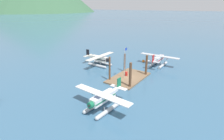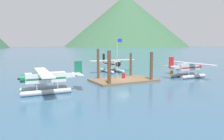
{
  "view_description": "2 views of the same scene",
  "coord_description": "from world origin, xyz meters",
  "px_view_note": "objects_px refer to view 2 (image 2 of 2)",
  "views": [
    {
      "loc": [
        -31.92,
        -17.47,
        15.17
      ],
      "look_at": [
        -1.94,
        3.1,
        1.9
      ],
      "focal_mm": 28.25,
      "sensor_mm": 36.0,
      "label": 1
    },
    {
      "loc": [
        -17.78,
        -29.55,
        6.01
      ],
      "look_at": [
        -0.39,
        3.42,
        1.47
      ],
      "focal_mm": 33.74,
      "sensor_mm": 36.0,
      "label": 2
    }
  ],
  "objects_px": {
    "fuel_drum": "(124,76)",
    "seaplane_white_port_aft": "(46,80)",
    "flagpole": "(118,54)",
    "mooring_buoy": "(171,72)",
    "seaplane_silver_stbd_aft": "(188,69)",
    "seaplane_cream_bow_right": "(112,65)"
  },
  "relations": [
    {
      "from": "fuel_drum",
      "to": "seaplane_white_port_aft",
      "type": "xyz_separation_m",
      "value": [
        -13.52,
        -3.65,
        0.84
      ]
    },
    {
      "from": "flagpole",
      "to": "mooring_buoy",
      "type": "relative_size",
      "value": 8.64
    },
    {
      "from": "mooring_buoy",
      "to": "seaplane_silver_stbd_aft",
      "type": "bearing_deg",
      "value": -93.06
    },
    {
      "from": "mooring_buoy",
      "to": "seaplane_white_port_aft",
      "type": "bearing_deg",
      "value": -168.79
    },
    {
      "from": "flagpole",
      "to": "fuel_drum",
      "type": "bearing_deg",
      "value": 12.48
    },
    {
      "from": "mooring_buoy",
      "to": "seaplane_cream_bow_right",
      "type": "height_order",
      "value": "seaplane_cream_bow_right"
    },
    {
      "from": "seaplane_cream_bow_right",
      "to": "flagpole",
      "type": "bearing_deg",
      "value": -112.99
    },
    {
      "from": "mooring_buoy",
      "to": "flagpole",
      "type": "bearing_deg",
      "value": -172.67
    },
    {
      "from": "fuel_drum",
      "to": "flagpole",
      "type": "bearing_deg",
      "value": -167.52
    },
    {
      "from": "flagpole",
      "to": "mooring_buoy",
      "type": "bearing_deg",
      "value": 7.33
    },
    {
      "from": "flagpole",
      "to": "seaplane_white_port_aft",
      "type": "height_order",
      "value": "flagpole"
    },
    {
      "from": "seaplane_cream_bow_right",
      "to": "seaplane_white_port_aft",
      "type": "xyz_separation_m",
      "value": [
        -16.57,
        -13.68,
        0.0
      ]
    },
    {
      "from": "flagpole",
      "to": "seaplane_cream_bow_right",
      "type": "distance_m",
      "value": 11.59
    },
    {
      "from": "fuel_drum",
      "to": "seaplane_white_port_aft",
      "type": "distance_m",
      "value": 14.03
    },
    {
      "from": "flagpole",
      "to": "seaplane_white_port_aft",
      "type": "bearing_deg",
      "value": -164.61
    },
    {
      "from": "flagpole",
      "to": "seaplane_cream_bow_right",
      "type": "xyz_separation_m",
      "value": [
        4.38,
        10.33,
        -2.91
      ]
    },
    {
      "from": "mooring_buoy",
      "to": "seaplane_cream_bow_right",
      "type": "distance_m",
      "value": 12.6
    },
    {
      "from": "fuel_drum",
      "to": "seaplane_white_port_aft",
      "type": "relative_size",
      "value": 0.08
    },
    {
      "from": "flagpole",
      "to": "seaplane_cream_bow_right",
      "type": "relative_size",
      "value": 0.65
    },
    {
      "from": "fuel_drum",
      "to": "seaplane_silver_stbd_aft",
      "type": "xyz_separation_m",
      "value": [
        11.96,
        -3.06,
        0.84
      ]
    },
    {
      "from": "seaplane_silver_stbd_aft",
      "to": "flagpole",
      "type": "bearing_deg",
      "value": 168.23
    },
    {
      "from": "flagpole",
      "to": "mooring_buoy",
      "type": "distance_m",
      "value": 14.24
    }
  ]
}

